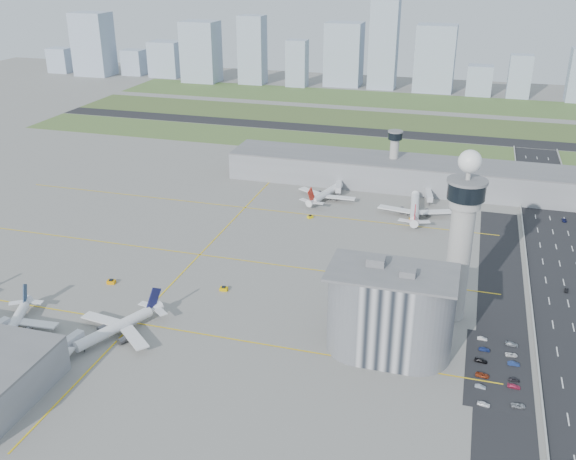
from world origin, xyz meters
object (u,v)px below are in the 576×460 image
(car_lot_9, at_px, (514,364))
(car_lot_10, at_px, (511,355))
(tug_4, at_px, (310,217))
(tug_2, at_px, (111,281))
(car_hw_2, at_px, (564,220))
(car_lot_4, at_px, (484,349))
(tug_3, at_px, (224,288))
(admin_building, at_px, (390,313))
(car_lot_11, at_px, (512,344))
(control_tower, at_px, (462,230))
(jet_bridge_far_1, at_px, (428,193))
(airplane_far_b, at_px, (415,203))
(car_lot_7, at_px, (514,386))
(tug_5, at_px, (412,219))
(car_lot_3, at_px, (481,361))
(jet_bridge_far_0, at_px, (339,185))
(car_hw_1, at_px, (566,290))
(car_lot_6, at_px, (518,406))
(car_lot_1, at_px, (480,386))
(secondary_tower, at_px, (394,153))
(car_hw_4, at_px, (530,178))
(car_lot_5, at_px, (482,339))
(jet_bridge_near_2, at_px, (52,358))
(car_lot_2, at_px, (482,375))
(airplane_far_a, at_px, (327,188))
(car_lot_0, at_px, (484,404))
(tug_1, at_px, (18,330))
(airplane_near_c, at_px, (113,323))
(airplane_near_b, at_px, (12,320))

(car_lot_9, bearing_deg, car_lot_10, 4.40)
(tug_4, bearing_deg, tug_2, 99.35)
(car_lot_10, xyz_separation_m, car_hw_2, (28.77, 130.87, 0.04))
(car_lot_4, bearing_deg, tug_3, 82.06)
(admin_building, distance_m, car_hw_2, 156.80)
(tug_3, bearing_deg, car_lot_11, 80.00)
(control_tower, bearing_deg, jet_bridge_far_1, 99.16)
(airplane_far_b, relative_size, car_lot_7, 11.18)
(tug_5, bearing_deg, tug_3, 118.45)
(car_lot_3, bearing_deg, jet_bridge_far_0, 33.53)
(tug_5, xyz_separation_m, car_hw_1, (67.54, -56.97, -0.27))
(tug_2, bearing_deg, jet_bridge_far_1, -47.96)
(airplane_far_b, height_order, car_lot_10, airplane_far_b)
(car_lot_3, distance_m, car_lot_6, 23.46)
(control_tower, relative_size, tug_5, 21.32)
(tug_5, height_order, car_lot_1, tug_5)
(secondary_tower, distance_m, tug_5, 58.58)
(tug_2, height_order, car_lot_3, tug_2)
(tug_5, bearing_deg, car_hw_4, -62.49)
(car_hw_4, bearing_deg, car_hw_1, -82.53)
(car_hw_1, relative_size, car_hw_4, 1.14)
(car_lot_1, height_order, car_hw_4, car_lot_1)
(car_lot_5, xyz_separation_m, car_lot_11, (9.90, -0.82, 0.06))
(car_lot_1, xyz_separation_m, car_lot_3, (-0.01, 14.30, 0.04))
(jet_bridge_near_2, bearing_deg, car_lot_7, -68.34)
(jet_bridge_far_0, xyz_separation_m, car_lot_3, (81.00, -151.58, -2.25))
(car_lot_5, height_order, car_hw_1, car_hw_1)
(car_lot_2, bearing_deg, airplane_far_a, 38.06)
(car_lot_0, bearing_deg, car_hw_2, -5.14)
(admin_building, bearing_deg, airplane_far_b, 91.94)
(car_hw_2, bearing_deg, car_lot_1, -104.81)
(tug_1, bearing_deg, tug_5, 51.78)
(airplane_near_c, distance_m, tug_5, 163.92)
(jet_bridge_near_2, relative_size, tug_4, 5.00)
(car_lot_6, bearing_deg, airplane_near_c, 80.03)
(car_lot_6, relative_size, car_hw_2, 0.97)
(jet_bridge_near_2, distance_m, car_lot_2, 140.57)
(airplane_near_b, relative_size, car_hw_4, 11.53)
(airplane_near_c, bearing_deg, car_lot_11, 127.98)
(airplane_far_b, relative_size, car_lot_11, 10.35)
(car_lot_9, height_order, car_hw_2, car_lot_9)
(airplane_far_a, height_order, airplane_far_b, airplane_far_b)
(tug_5, xyz_separation_m, car_lot_2, (35.96, -124.73, -0.27))
(airplane_far_a, height_order, car_lot_3, airplane_far_a)
(tug_5, xyz_separation_m, car_lot_9, (45.81, -115.41, -0.24))
(car_lot_3, xyz_separation_m, car_lot_11, (10.12, 13.08, 0.03))
(airplane_far_b, xyz_separation_m, jet_bridge_far_1, (4.33, 26.23, -3.40))
(jet_bridge_far_0, height_order, car_lot_9, jet_bridge_far_0)
(car_hw_1, bearing_deg, car_lot_10, -106.78)
(tug_5, distance_m, car_lot_7, 135.78)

